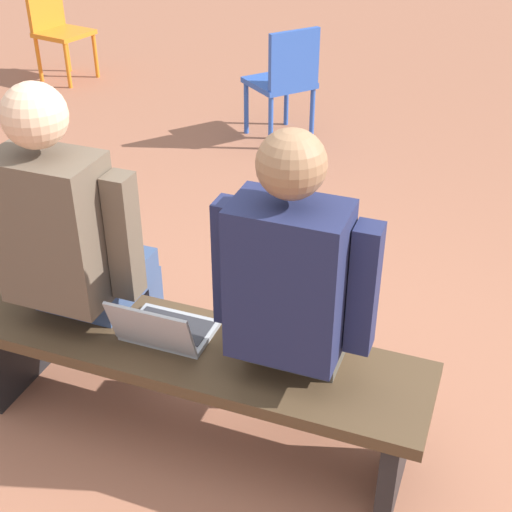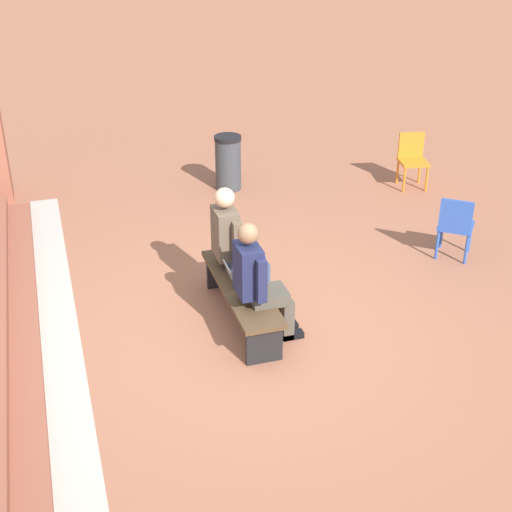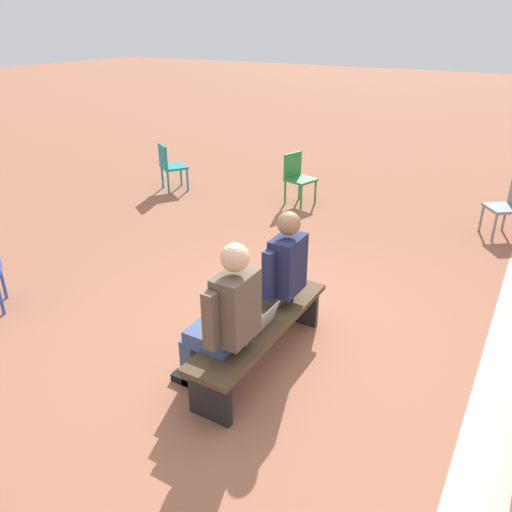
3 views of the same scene
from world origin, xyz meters
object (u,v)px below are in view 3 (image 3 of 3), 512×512
Objects in this scene: person_adult at (224,317)px; plastic_chair_by_pillar at (509,204)px; plastic_chair_mid_courtyard at (170,164)px; person_student at (277,274)px; plastic_chair_far_left at (297,175)px; bench at (262,330)px; laptop at (258,321)px.

plastic_chair_by_pillar is at bearing 161.59° from person_adult.
person_adult is at bearing 43.77° from plastic_chair_mid_courtyard.
plastic_chair_mid_courtyard is at bearing -129.40° from person_student.
plastic_chair_far_left is at bearing -85.98° from plastic_chair_by_pillar.
bench is 0.17m from laptop.
bench is 2.14× the size of plastic_chair_mid_courtyard.
laptop is 4.70m from plastic_chair_by_pillar.
person_adult is at bearing -0.14° from person_student.
laptop is 0.38× the size of plastic_chair_mid_courtyard.
plastic_chair_far_left is at bearing -158.18° from laptop.
laptop is 0.38× the size of plastic_chair_by_pillar.
person_adult is 4.33× the size of laptop.
laptop is at bearing -18.96° from plastic_chair_by_pillar.
plastic_chair_mid_courtyard is at bearing -132.78° from laptop.
plastic_chair_by_pillar is at bearing 97.78° from plastic_chair_mid_courtyard.
person_student is 0.97× the size of person_adult.
plastic_chair_mid_courtyard is at bearing -82.22° from plastic_chair_by_pillar.
person_student is 4.21× the size of laptop.
plastic_chair_mid_courtyard is (-3.21, -3.91, -0.24)m from person_student.
bench is 5.37m from plastic_chair_mid_courtyard.
plastic_chair_by_pillar is at bearing 161.04° from laptop.
bench is 4.46m from plastic_chair_far_left.
bench is at bearing -171.64° from laptop.
person_student is 4.07m from plastic_chair_far_left.
plastic_chair_by_pillar is 3.22m from plastic_chair_far_left.
laptop is at bearing 168.06° from person_adult.
person_adult is at bearing -11.94° from laptop.
plastic_chair_mid_courtyard is (-4.07, -3.90, -0.25)m from person_adult.
plastic_chair_by_pillar and plastic_chair_mid_courtyard have the same top height.
plastic_chair_mid_courtyard is (0.53, -2.30, 0.00)m from plastic_chair_far_left.
person_adult reaches higher than plastic_chair_mid_courtyard.
plastic_chair_by_pillar is 1.00× the size of plastic_chair_far_left.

